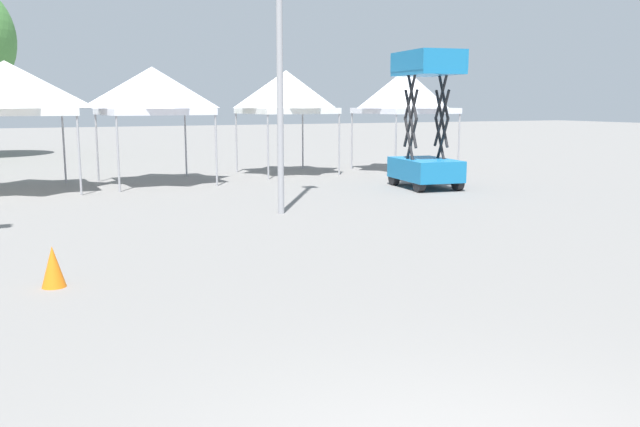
{
  "coord_description": "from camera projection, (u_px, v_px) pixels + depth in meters",
  "views": [
    {
      "loc": [
        -2.43,
        -2.87,
        2.44
      ],
      "look_at": [
        0.55,
        3.39,
        1.3
      ],
      "focal_mm": 37.84,
      "sensor_mm": 36.0,
      "label": 1
    }
  ],
  "objects": [
    {
      "name": "canopy_tent_far_left",
      "position": [
        6.0,
        88.0,
        18.21
      ],
      "size": [
        3.4,
        3.4,
        3.57
      ],
      "color": "#9E9EA3",
      "rests_on": "ground"
    },
    {
      "name": "scissor_lift",
      "position": [
        426.0,
        147.0,
        19.42
      ],
      "size": [
        1.71,
        2.47,
        3.88
      ],
      "color": "black",
      "rests_on": "ground"
    },
    {
      "name": "traffic_cone_lot_center",
      "position": [
        53.0,
        267.0,
        8.99
      ],
      "size": [
        0.32,
        0.32,
        0.56
      ],
      "primitive_type": "cone",
      "color": "orange",
      "rests_on": "ground"
    },
    {
      "name": "canopy_tent_right_of_center",
      "position": [
        153.0,
        91.0,
        20.16
      ],
      "size": [
        3.18,
        3.18,
        3.51
      ],
      "color": "#9E9EA3",
      "rests_on": "ground"
    },
    {
      "name": "canopy_tent_center",
      "position": [
        405.0,
        92.0,
        24.22
      ],
      "size": [
        3.11,
        3.11,
        3.64
      ],
      "color": "#9E9EA3",
      "rests_on": "ground"
    },
    {
      "name": "canopy_tent_behind_left",
      "position": [
        286.0,
        92.0,
        23.11
      ],
      "size": [
        2.97,
        2.97,
        3.54
      ],
      "color": "#9E9EA3",
      "rests_on": "ground"
    }
  ]
}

